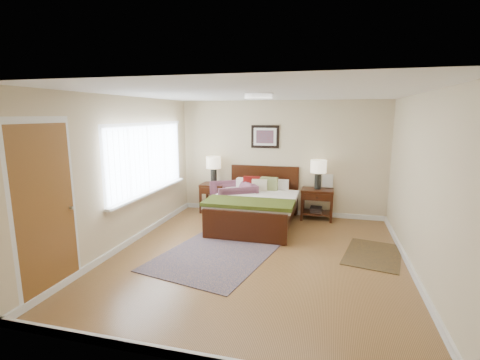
{
  "coord_description": "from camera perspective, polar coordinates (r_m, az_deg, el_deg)",
  "views": [
    {
      "loc": [
        1.04,
        -5.06,
        2.2
      ],
      "look_at": [
        -0.49,
        0.83,
        1.05
      ],
      "focal_mm": 26.0,
      "sensor_mm": 36.0,
      "label": 1
    }
  ],
  "objects": [
    {
      "name": "floor",
      "position": [
        5.61,
        2.79,
        -12.38
      ],
      "size": [
        5.0,
        5.0,
        0.0
      ],
      "primitive_type": "plane",
      "color": "olive",
      "rests_on": "ground"
    },
    {
      "name": "back_wall",
      "position": [
        7.69,
        6.7,
        3.54
      ],
      "size": [
        4.5,
        0.04,
        2.5
      ],
      "primitive_type": "cube",
      "color": "beige",
      "rests_on": "ground"
    },
    {
      "name": "front_wall",
      "position": [
        2.92,
        -7.19,
        -8.39
      ],
      "size": [
        4.5,
        0.04,
        2.5
      ],
      "primitive_type": "cube",
      "color": "beige",
      "rests_on": "ground"
    },
    {
      "name": "left_wall",
      "position": [
        6.11,
        -18.24,
        1.22
      ],
      "size": [
        0.04,
        5.0,
        2.5
      ],
      "primitive_type": "cube",
      "color": "beige",
      "rests_on": "ground"
    },
    {
      "name": "right_wall",
      "position": [
        5.29,
        27.54,
        -0.88
      ],
      "size": [
        0.04,
        5.0,
        2.5
      ],
      "primitive_type": "cube",
      "color": "beige",
      "rests_on": "ground"
    },
    {
      "name": "ceiling",
      "position": [
        5.17,
        3.05,
        14.01
      ],
      "size": [
        4.5,
        5.0,
        0.02
      ],
      "primitive_type": "cube",
      "color": "white",
      "rests_on": "back_wall"
    },
    {
      "name": "window",
      "position": [
        6.66,
        -14.67,
        3.25
      ],
      "size": [
        0.11,
        2.72,
        1.32
      ],
      "color": "silver",
      "rests_on": "left_wall"
    },
    {
      "name": "door",
      "position": [
        4.79,
        -29.24,
        -4.34
      ],
      "size": [
        0.06,
        1.0,
        2.18
      ],
      "color": "silver",
      "rests_on": "ground"
    },
    {
      "name": "ceil_fixture",
      "position": [
        5.17,
        3.04,
        13.63
      ],
      "size": [
        0.44,
        0.44,
        0.08
      ],
      "color": "white",
      "rests_on": "ceiling"
    },
    {
      "name": "bed",
      "position": [
        6.95,
        2.58,
        -3.54
      ],
      "size": [
        1.63,
        1.97,
        1.06
      ],
      "color": "#351707",
      "rests_on": "ground"
    },
    {
      "name": "wall_art",
      "position": [
        7.67,
        4.13,
        7.1
      ],
      "size": [
        0.62,
        0.05,
        0.5
      ],
      "color": "black",
      "rests_on": "back_wall"
    },
    {
      "name": "nightstand_left",
      "position": [
        7.91,
        -4.35,
        -1.5
      ],
      "size": [
        0.55,
        0.5,
        0.66
      ],
      "color": "#351707",
      "rests_on": "ground"
    },
    {
      "name": "nightstand_right",
      "position": [
        7.54,
        12.53,
        -3.35
      ],
      "size": [
        0.66,
        0.49,
        0.65
      ],
      "color": "#351707",
      "rests_on": "ground"
    },
    {
      "name": "lamp_left",
      "position": [
        7.83,
        -4.36,
        2.48
      ],
      "size": [
        0.33,
        0.33,
        0.61
      ],
      "color": "black",
      "rests_on": "nightstand_left"
    },
    {
      "name": "lamp_right",
      "position": [
        7.42,
        12.75,
        1.75
      ],
      "size": [
        0.33,
        0.33,
        0.61
      ],
      "color": "black",
      "rests_on": "nightstand_right"
    },
    {
      "name": "armchair",
      "position": [
        7.41,
        -1.17,
        -3.39
      ],
      "size": [
        1.18,
        1.17,
        0.79
      ],
      "primitive_type": "imported",
      "rotation": [
        0.0,
        0.0,
        -1.02
      ],
      "color": "brown",
      "rests_on": "ground"
    },
    {
      "name": "rug_persian",
      "position": [
        5.7,
        -3.71,
        -11.97
      ],
      "size": [
        1.99,
        2.49,
        0.01
      ],
      "primitive_type": "cube",
      "rotation": [
        0.0,
        0.0,
        -0.21
      ],
      "color": "#0D1E45",
      "rests_on": "ground"
    },
    {
      "name": "rug_navy",
      "position": [
        6.05,
        21.0,
        -11.32
      ],
      "size": [
        1.06,
        1.37,
        0.01
      ],
      "primitive_type": "cube",
      "rotation": [
        0.0,
        0.0,
        -0.21
      ],
      "color": "black",
      "rests_on": "ground"
    }
  ]
}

